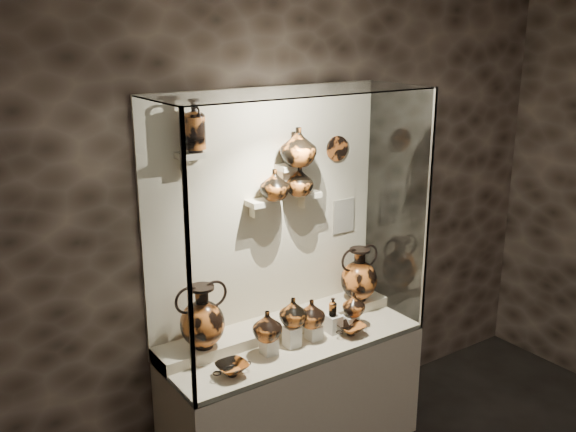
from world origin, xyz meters
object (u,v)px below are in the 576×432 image
object	(u,v)px
ovoid_vase_c	(299,181)
lekythos_tall	(194,123)
kylix_right	(351,328)
jug_a	(267,326)
lekythos_small	(332,306)
jug_b	(293,312)
ovoid_vase_a	(274,184)
ovoid_vase_b	(298,147)
jug_c	(311,313)
kylix_left	(232,368)
jug_e	(354,304)
amphora_left	(202,317)
amphora_right	(359,274)

from	to	relation	value
ovoid_vase_c	lekythos_tall	bearing A→B (deg)	179.95
kylix_right	jug_a	bearing A→B (deg)	-165.75
jug_a	lekythos_small	distance (m)	0.50
lekythos_tall	jug_b	bearing A→B (deg)	-36.67
ovoid_vase_a	jug_b	bearing A→B (deg)	-98.53
jug_a	ovoid_vase_b	size ratio (longest dim) A/B	0.79
jug_a	jug_c	xyz separation A→B (m)	(0.34, 0.01, -0.01)
kylix_left	ovoid_vase_a	distance (m)	1.13
jug_a	jug_e	world-z (taller)	jug_a
jug_b	lekythos_small	bearing A→B (deg)	-14.31
jug_b	ovoid_vase_b	world-z (taller)	ovoid_vase_b
kylix_right	ovoid_vase_a	size ratio (longest dim) A/B	1.16
amphora_left	lekythos_small	size ratio (longest dim) A/B	2.81
kylix_left	ovoid_vase_c	world-z (taller)	ovoid_vase_c
amphora_right	kylix_left	bearing A→B (deg)	169.02
lekythos_small	ovoid_vase_c	distance (m)	0.84
kylix_left	ovoid_vase_b	xyz separation A→B (m)	(0.69, 0.32, 1.16)
lekythos_tall	ovoid_vase_b	size ratio (longest dim) A/B	1.39
lekythos_tall	lekythos_small	bearing A→B (deg)	-28.45
amphora_right	jug_e	xyz separation A→B (m)	(-0.21, -0.19, -0.10)
lekythos_small	kylix_left	world-z (taller)	lekythos_small
jug_c	lekythos_small	xyz separation A→B (m)	(0.17, -0.01, 0.01)
jug_c	lekythos_small	world-z (taller)	jug_c
amphora_left	jug_b	xyz separation A→B (m)	(0.54, -0.17, -0.05)
jug_e	ovoid_vase_a	world-z (taller)	ovoid_vase_a
ovoid_vase_c	amphora_right	bearing A→B (deg)	-5.89
lekythos_small	ovoid_vase_a	distance (m)	0.88
lekythos_small	ovoid_vase_c	size ratio (longest dim) A/B	0.75
lekythos_small	ovoid_vase_c	world-z (taller)	ovoid_vase_c
jug_c	ovoid_vase_a	xyz separation A→B (m)	(-0.11, 0.25, 0.80)
kylix_left	ovoid_vase_c	xyz separation A→B (m)	(0.72, 0.35, 0.93)
amphora_left	jug_a	world-z (taller)	amphora_left
lekythos_tall	ovoid_vase_b	world-z (taller)	lekythos_tall
amphora_right	jug_c	bearing A→B (deg)	174.12
lekythos_small	jug_b	bearing A→B (deg)	-170.18
jug_a	lekythos_tall	distance (m)	1.27
jug_c	kylix_right	xyz separation A→B (m)	(0.25, -0.10, -0.14)
amphora_left	ovoid_vase_b	distance (m)	1.19
jug_e	lekythos_tall	xyz separation A→B (m)	(-0.97, 0.28, 1.24)
kylix_right	ovoid_vase_a	world-z (taller)	ovoid_vase_a
jug_c	lekythos_small	bearing A→B (deg)	-0.60
amphora_right	kylix_right	size ratio (longest dim) A/B	1.71
ovoid_vase_c	jug_e	bearing A→B (deg)	-42.81
lekythos_tall	ovoid_vase_c	world-z (taller)	lekythos_tall
jug_a	ovoid_vase_a	world-z (taller)	ovoid_vase_a
lekythos_tall	ovoid_vase_b	distance (m)	0.71
ovoid_vase_b	ovoid_vase_c	world-z (taller)	ovoid_vase_b
lekythos_tall	ovoid_vase_c	xyz separation A→B (m)	(0.71, -0.02, -0.42)
amphora_left	ovoid_vase_b	size ratio (longest dim) A/B	1.66
kylix_left	ovoid_vase_a	size ratio (longest dim) A/B	1.20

